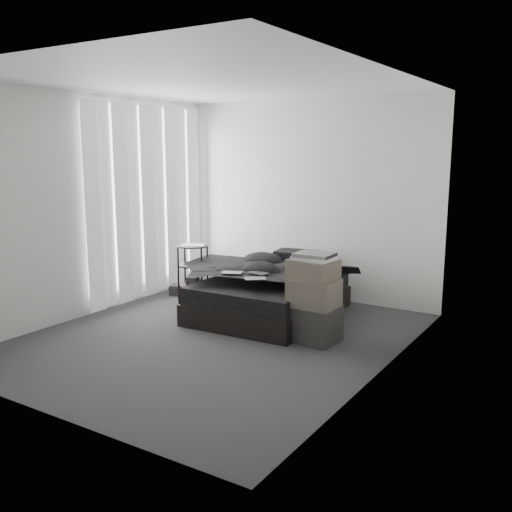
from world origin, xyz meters
The scene contains 25 objects.
floor centered at (0.00, 0.00, 0.00)m, with size 3.60×4.20×0.01m, color #323235.
ceiling centered at (0.00, 0.00, 2.60)m, with size 3.60×4.20×0.01m, color white.
wall_back centered at (0.00, 2.10, 1.30)m, with size 3.60×0.01×2.60m, color silver.
wall_front centered at (0.00, -2.10, 1.30)m, with size 3.60×0.01×2.60m, color silver.
wall_left centered at (-1.80, 0.00, 1.30)m, with size 0.01×4.20×2.60m, color silver.
wall_right centered at (1.80, 0.00, 1.30)m, with size 0.01×4.20×2.60m, color silver.
window_left centered at (-1.78, 0.90, 1.35)m, with size 0.02×2.00×2.30m, color white.
curtain_left centered at (-1.73, 0.90, 1.28)m, with size 0.06×2.12×2.48m, color white.
bed centered at (0.05, 1.02, 0.12)m, with size 1.37×1.81×0.25m, color black.
mattress centered at (0.05, 1.02, 0.34)m, with size 1.32×1.76×0.19m, color black.
duvet centered at (0.05, 0.98, 0.55)m, with size 1.34×1.55×0.21m, color black.
pillow_lower centered at (-0.02, 1.72, 0.50)m, with size 0.55×0.37×0.12m, color black.
pillow_upper centered at (0.04, 1.71, 0.62)m, with size 0.51×0.35×0.11m, color black.
laptop centered at (0.38, 1.08, 0.66)m, with size 0.29×0.19×0.02m, color silver.
comic_a centered at (-0.15, 0.53, 0.65)m, with size 0.23×0.15×0.01m, color black.
comic_b centered at (0.11, 0.67, 0.66)m, with size 0.23×0.15×0.01m, color black.
comic_c centered at (0.24, 0.41, 0.67)m, with size 0.23×0.15×0.01m, color black.
side_stand centered at (-1.10, 1.02, 0.37)m, with size 0.40×0.40×0.74m, color black.
papers centered at (-1.09, 1.02, 0.74)m, with size 0.28×0.21×0.01m, color white.
floor_books centered at (-1.53, 1.18, 0.07)m, with size 0.13×0.19×0.13m, color black.
box_lower centered at (0.91, 0.46, 0.19)m, with size 0.50×0.39×0.37m, color #242424.
box_mid centered at (0.92, 0.45, 0.52)m, with size 0.47×0.37×0.29m, color #544C42.
box_upper centered at (0.90, 0.46, 0.76)m, with size 0.45×0.36×0.20m, color #544C42.
art_book_white centered at (0.91, 0.46, 0.87)m, with size 0.38×0.31×0.04m, color silver.
art_book_snake centered at (0.92, 0.45, 0.91)m, with size 0.37×0.30×0.04m, color silver.
Camera 1 is at (3.43, -4.64, 1.96)m, focal length 40.00 mm.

